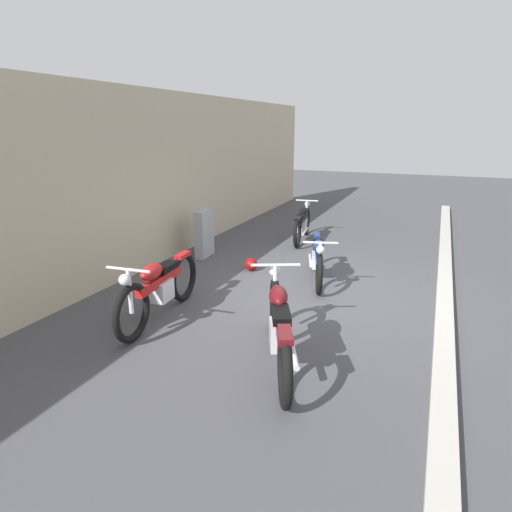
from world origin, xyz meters
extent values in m
plane|color=#47474C|center=(0.00, 0.00, 0.00)|extent=(40.00, 40.00, 0.00)
cube|color=beige|center=(0.00, 3.54, 1.68)|extent=(18.00, 0.30, 3.35)
cube|color=#B7B2A8|center=(0.00, -1.97, 0.06)|extent=(18.00, 0.24, 0.12)
cube|color=#9E9EA3|center=(1.12, 2.77, 0.50)|extent=(0.59, 0.25, 1.00)
sphere|color=maroon|center=(0.62, 1.47, 0.12)|extent=(0.25, 0.25, 0.25)
torus|color=black|center=(-1.74, 0.10, 0.39)|extent=(0.76, 0.41, 0.79)
torus|color=black|center=(-3.06, -0.49, 0.39)|extent=(0.76, 0.41, 0.79)
cube|color=silver|center=(-2.45, -0.22, 0.42)|extent=(0.40, 0.34, 0.30)
cube|color=#590F14|center=(-2.40, -0.20, 0.59)|extent=(1.05, 0.55, 0.13)
ellipsoid|color=#590F14|center=(-2.22, -0.12, 0.78)|extent=(0.52, 0.39, 0.22)
cube|color=black|center=(-2.58, -0.28, 0.73)|extent=(0.47, 0.35, 0.09)
cube|color=#590F14|center=(-3.06, -0.49, 0.76)|extent=(0.37, 0.26, 0.06)
cylinder|color=silver|center=(-1.74, 0.10, 0.69)|extent=(0.06, 0.06, 0.59)
cylinder|color=silver|center=(-1.74, 0.10, 0.99)|extent=(0.29, 0.59, 0.04)
sphere|color=silver|center=(-1.66, 0.14, 0.88)|extent=(0.15, 0.15, 0.15)
cylinder|color=silver|center=(-2.59, -0.42, 0.34)|extent=(0.72, 0.37, 0.06)
torus|color=black|center=(-0.05, -0.04, 0.35)|extent=(0.69, 0.29, 0.70)
torus|color=black|center=(1.18, 0.35, 0.35)|extent=(0.69, 0.29, 0.70)
cube|color=silver|center=(0.61, 0.17, 0.37)|extent=(0.35, 0.28, 0.27)
cube|color=navy|center=(0.56, 0.16, 0.52)|extent=(0.97, 0.39, 0.12)
ellipsoid|color=navy|center=(0.40, 0.10, 0.70)|extent=(0.46, 0.31, 0.19)
cube|color=black|center=(0.73, 0.21, 0.65)|extent=(0.42, 0.28, 0.08)
cube|color=navy|center=(1.18, 0.35, 0.68)|extent=(0.33, 0.20, 0.06)
cylinder|color=silver|center=(-0.05, -0.04, 0.61)|extent=(0.05, 0.05, 0.53)
cylinder|color=silver|center=(-0.05, -0.04, 0.88)|extent=(0.20, 0.54, 0.03)
sphere|color=silver|center=(-0.13, -0.06, 0.78)|extent=(0.13, 0.13, 0.13)
cylinder|color=silver|center=(0.76, 0.34, 0.30)|extent=(0.66, 0.26, 0.06)
torus|color=black|center=(3.80, 1.33, 0.35)|extent=(0.71, 0.18, 0.70)
torus|color=black|center=(2.52, 1.15, 0.35)|extent=(0.71, 0.18, 0.70)
cube|color=silver|center=(3.12, 1.23, 0.37)|extent=(0.33, 0.23, 0.27)
cube|color=black|center=(3.16, 1.24, 0.52)|extent=(0.99, 0.23, 0.12)
ellipsoid|color=black|center=(3.33, 1.26, 0.69)|extent=(0.44, 0.25, 0.19)
cube|color=black|center=(2.99, 1.22, 0.65)|extent=(0.40, 0.22, 0.08)
cube|color=black|center=(2.52, 1.15, 0.68)|extent=(0.32, 0.15, 0.06)
cylinder|color=silver|center=(3.80, 1.33, 0.61)|extent=(0.05, 0.05, 0.53)
cylinder|color=silver|center=(3.80, 1.33, 0.88)|extent=(0.11, 0.56, 0.03)
sphere|color=silver|center=(3.88, 1.34, 0.78)|extent=(0.13, 0.13, 0.13)
cylinder|color=silver|center=(2.94, 1.09, 0.30)|extent=(0.67, 0.15, 0.06)
torus|color=black|center=(-2.57, 1.74, 0.39)|extent=(0.78, 0.16, 0.78)
torus|color=black|center=(-1.14, 1.87, 0.39)|extent=(0.78, 0.16, 0.78)
cube|color=silver|center=(-1.80, 1.81, 0.41)|extent=(0.36, 0.24, 0.30)
cube|color=#B21919|center=(-1.86, 1.80, 0.58)|extent=(1.09, 0.20, 0.13)
ellipsoid|color=#B21919|center=(-2.05, 1.79, 0.77)|extent=(0.48, 0.25, 0.21)
cube|color=black|center=(-1.67, 1.82, 0.72)|extent=(0.44, 0.23, 0.08)
cube|color=#B21919|center=(-1.14, 1.87, 0.75)|extent=(0.35, 0.16, 0.06)
cylinder|color=silver|center=(-2.57, 1.74, 0.68)|extent=(0.06, 0.06, 0.58)
cylinder|color=silver|center=(-2.57, 1.74, 0.97)|extent=(0.09, 0.62, 0.04)
sphere|color=silver|center=(-2.65, 1.73, 0.87)|extent=(0.15, 0.15, 0.15)
cylinder|color=silver|center=(-1.60, 1.95, 0.33)|extent=(0.75, 0.13, 0.06)
camera|label=1|loc=(-6.61, -1.69, 2.67)|focal=30.30mm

